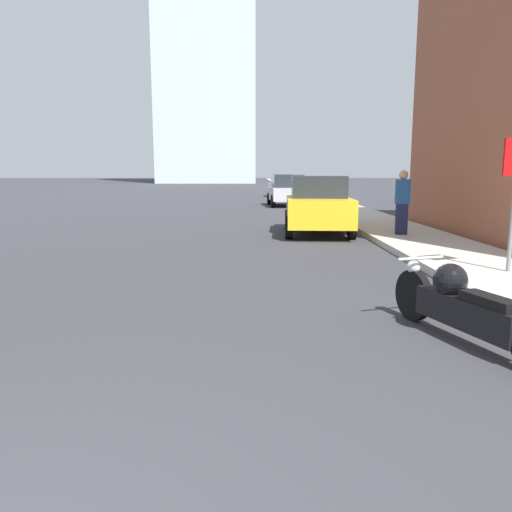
% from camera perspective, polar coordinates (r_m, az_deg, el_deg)
% --- Properties ---
extents(sidewalk, '(2.31, 240.00, 0.15)m').
position_cam_1_polar(sidewalk, '(41.68, 6.08, 7.02)').
color(sidewalk, '#B2ADA3').
rests_on(sidewalk, ground_plane).
extents(motorcycle, '(0.98, 2.37, 0.82)m').
position_cam_1_polar(motorcycle, '(5.75, 22.80, -5.25)').
color(motorcycle, black).
rests_on(motorcycle, ground_plane).
extents(parked_car_yellow, '(2.08, 4.07, 1.71)m').
position_cam_1_polar(parked_car_yellow, '(14.97, 7.28, 5.78)').
color(parked_car_yellow, gold).
rests_on(parked_car_yellow, ground_plane).
extents(parked_car_silver, '(2.18, 4.10, 1.71)m').
position_cam_1_polar(parked_car_silver, '(27.83, 3.80, 7.48)').
color(parked_car_silver, '#BCBCC1').
rests_on(parked_car_silver, ground_plane).
extents(parked_car_white, '(1.97, 4.33, 1.71)m').
position_cam_1_polar(parked_car_white, '(38.56, 3.08, 8.03)').
color(parked_car_white, silver).
rests_on(parked_car_white, ground_plane).
extents(pedestrian, '(0.36, 0.24, 1.72)m').
position_cam_1_polar(pedestrian, '(14.03, 16.59, 5.97)').
color(pedestrian, '#1E2347').
rests_on(pedestrian, sidewalk).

